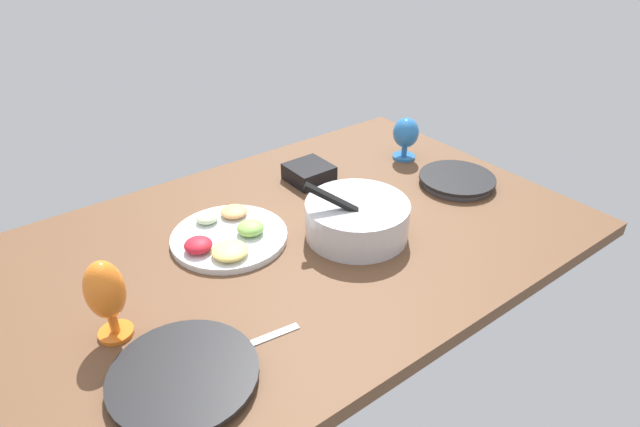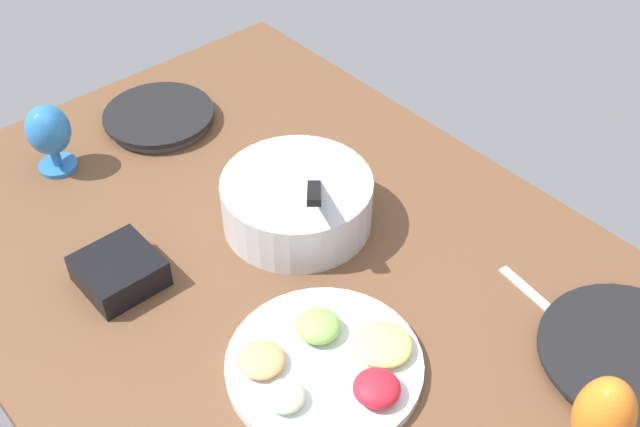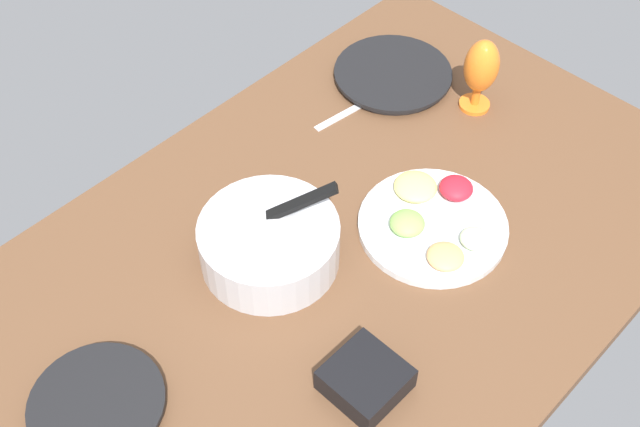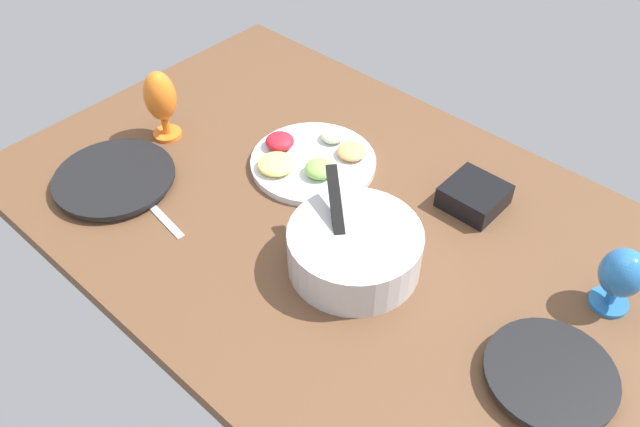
# 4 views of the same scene
# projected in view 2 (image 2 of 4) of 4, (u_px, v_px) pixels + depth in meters

# --- Properties ---
(ground_plane) EXTENTS (1.60, 1.04, 0.04)m
(ground_plane) POSITION_uv_depth(u_px,v_px,m) (309.00, 292.00, 1.42)
(ground_plane) COLOR brown
(dinner_plate_left) EXTENTS (0.24, 0.24, 0.03)m
(dinner_plate_left) POSITION_uv_depth(u_px,v_px,m) (159.00, 117.00, 1.76)
(dinner_plate_left) COLOR #4C4C51
(dinner_plate_left) RESTS_ON ground_plane
(dinner_plate_right) EXTENTS (0.30, 0.30, 0.03)m
(dinner_plate_right) POSITION_uv_depth(u_px,v_px,m) (630.00, 356.00, 1.27)
(dinner_plate_right) COLOR #4C4C51
(dinner_plate_right) RESTS_ON ground_plane
(mixing_bowl) EXTENTS (0.29, 0.29, 0.17)m
(mixing_bowl) POSITION_uv_depth(u_px,v_px,m) (297.00, 200.00, 1.49)
(mixing_bowl) COLOR silver
(mixing_bowl) RESTS_ON ground_plane
(fruit_platter) EXTENTS (0.32, 0.32, 0.05)m
(fruit_platter) POSITION_uv_depth(u_px,v_px,m) (328.00, 363.00, 1.26)
(fruit_platter) COLOR silver
(fruit_platter) RESTS_ON ground_plane
(hurricane_glass_blue) EXTENTS (0.09, 0.09, 0.15)m
(hurricane_glass_blue) POSITION_uv_depth(u_px,v_px,m) (49.00, 133.00, 1.59)
(hurricane_glass_blue) COLOR #2A6FB8
(hurricane_glass_blue) RESTS_ON ground_plane
(hurricane_glass_orange) EXTENTS (0.08, 0.08, 0.19)m
(hurricane_glass_orange) POSITION_uv_depth(u_px,v_px,m) (602.00, 419.00, 1.07)
(hurricane_glass_orange) COLOR orange
(hurricane_glass_orange) RESTS_ON ground_plane
(square_bowl_black) EXTENTS (0.13, 0.13, 0.05)m
(square_bowl_black) POSITION_uv_depth(u_px,v_px,m) (119.00, 270.00, 1.39)
(square_bowl_black) COLOR black
(square_bowl_black) RESTS_ON ground_plane
(fork_by_right_plate) EXTENTS (0.18, 0.04, 0.01)m
(fork_by_right_plate) POSITION_uv_depth(u_px,v_px,m) (538.00, 299.00, 1.38)
(fork_by_right_plate) COLOR silver
(fork_by_right_plate) RESTS_ON ground_plane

